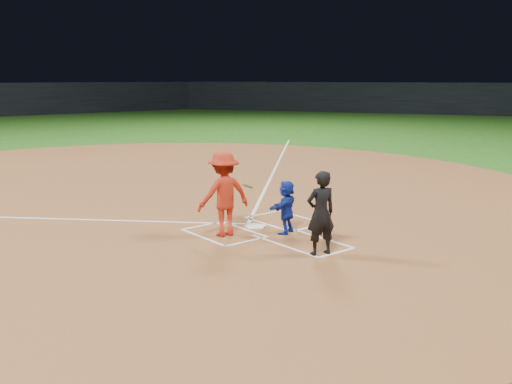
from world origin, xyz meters
TOP-DOWN VIEW (x-y plane):
  - ground at (0.00, 0.00)m, footprint 120.00×120.00m
  - home_plate_dirt at (0.00, 6.00)m, footprint 28.00×28.00m
  - stadium_wall_right at (42.00, 24.00)m, footprint 31.04×52.56m
  - home_plate at (0.00, 0.00)m, footprint 0.60×0.60m
  - catcher at (0.21, -0.93)m, footprint 1.25×0.84m
  - umpire at (-0.37, -2.65)m, footprint 0.75×0.59m
  - chalk_markings at (0.00, 5.29)m, footprint 28.35×17.32m
  - batter_at_plate at (-1.07, -0.16)m, footprint 1.65×0.94m

SIDE VIEW (x-z plane):
  - ground at x=0.00m, z-range 0.00..0.00m
  - home_plate_dirt at x=0.00m, z-range 0.00..0.01m
  - chalk_markings at x=0.00m, z-range 0.01..0.02m
  - home_plate at x=0.00m, z-range 0.01..0.03m
  - catcher at x=0.21m, z-range 0.01..1.30m
  - umpire at x=-0.37m, z-range 0.01..1.81m
  - batter_at_plate at x=-1.07m, z-range 0.01..2.01m
  - stadium_wall_right at x=42.00m, z-range 0.00..3.20m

